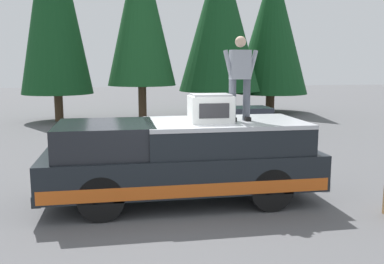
{
  "coord_description": "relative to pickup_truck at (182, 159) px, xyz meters",
  "views": [
    {
      "loc": [
        -7.88,
        0.98,
        2.79
      ],
      "look_at": [
        0.92,
        -0.57,
        1.35
      ],
      "focal_mm": 39.53,
      "sensor_mm": 36.0,
      "label": 1
    }
  ],
  "objects": [
    {
      "name": "ground_plane",
      "position": [
        -0.42,
        0.27,
        -0.87
      ],
      "size": [
        90.0,
        90.0,
        0.0
      ],
      "primitive_type": "plane",
      "color": "#565659"
    },
    {
      "name": "pickup_truck",
      "position": [
        0.0,
        0.0,
        0.0
      ],
      "size": [
        2.01,
        5.54,
        1.65
      ],
      "color": "black",
      "rests_on": "ground"
    },
    {
      "name": "compressor_unit",
      "position": [
        -0.17,
        -0.55,
        1.05
      ],
      "size": [
        0.65,
        0.84,
        0.56
      ],
      "color": "silver",
      "rests_on": "pickup_truck"
    },
    {
      "name": "person_on_truck_bed",
      "position": [
        -0.04,
        -1.18,
        1.68
      ],
      "size": [
        0.29,
        0.72,
        1.69
      ],
      "color": "#4C515B",
      "rests_on": "pickup_truck"
    },
    {
      "name": "parked_car_black",
      "position": [
        7.19,
        -3.45,
        -0.29
      ],
      "size": [
        1.64,
        4.1,
        1.16
      ],
      "color": "black",
      "rests_on": "ground"
    },
    {
      "name": "conifer_far_left",
      "position": [
        15.14,
        -7.5,
        3.94
      ],
      "size": [
        4.17,
        4.17,
        8.55
      ],
      "color": "#4C3826",
      "rests_on": "ground"
    },
    {
      "name": "conifer_left",
      "position": [
        13.69,
        -4.09,
        4.24
      ],
      "size": [
        4.28,
        4.28,
        8.86
      ],
      "color": "#4C3826",
      "rests_on": "ground"
    },
    {
      "name": "conifer_center_left",
      "position": [
        13.16,
        0.03,
        4.53
      ],
      "size": [
        3.4,
        3.4,
        9.09
      ],
      "color": "#4C3826",
      "rests_on": "ground"
    }
  ]
}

